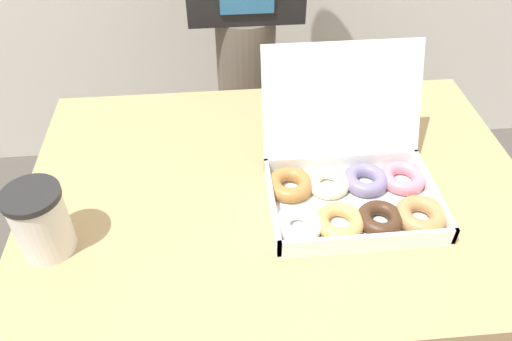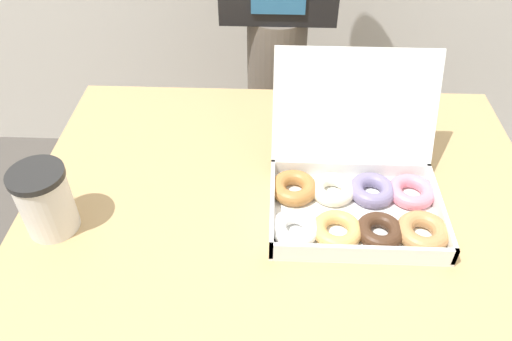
% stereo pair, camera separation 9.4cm
% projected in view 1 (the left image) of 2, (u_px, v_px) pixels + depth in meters
% --- Properties ---
extents(table, '(1.09, 0.77, 0.71)m').
position_uv_depth(table, '(275.00, 282.00, 1.32)').
color(table, tan).
rests_on(table, ground_plane).
extents(donut_box, '(0.38, 0.34, 0.27)m').
position_uv_depth(donut_box, '(352.00, 186.00, 1.02)').
color(donut_box, white).
rests_on(donut_box, table).
extents(coffee_cup, '(0.10, 0.10, 0.14)m').
position_uv_depth(coffee_cup, '(41.00, 221.00, 0.90)').
color(coffee_cup, silver).
rests_on(coffee_cup, table).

